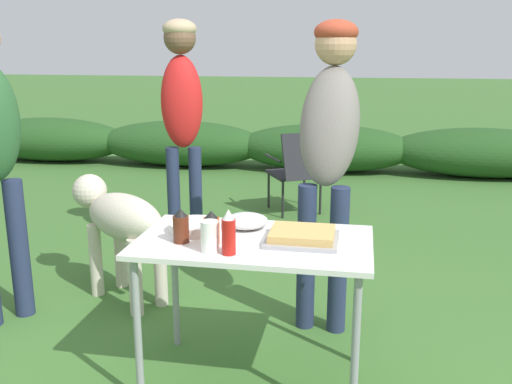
% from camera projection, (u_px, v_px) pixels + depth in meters
% --- Properties ---
extents(ground_plane, '(60.00, 60.00, 0.00)m').
position_uv_depth(ground_plane, '(254.00, 379.00, 2.86)').
color(ground_plane, '#3D6B2D').
extents(shrub_hedge, '(14.40, 0.90, 0.63)m').
position_uv_depth(shrub_hedge, '(325.00, 148.00, 7.62)').
color(shrub_hedge, '#234C1E').
rests_on(shrub_hedge, ground).
extents(folding_table, '(1.10, 0.64, 0.74)m').
position_uv_depth(folding_table, '(254.00, 255.00, 2.69)').
color(folding_table, silver).
rests_on(folding_table, ground).
extents(food_tray, '(0.33, 0.29, 0.06)m').
position_uv_depth(food_tray, '(302.00, 236.00, 2.64)').
color(food_tray, '#9E9EA3').
rests_on(food_tray, folding_table).
extents(plate_stack, '(0.26, 0.26, 0.05)m').
position_uv_depth(plate_stack, '(195.00, 227.00, 2.79)').
color(plate_stack, white).
rests_on(plate_stack, folding_table).
extents(mixing_bowl, '(0.22, 0.22, 0.07)m').
position_uv_depth(mixing_bowl, '(246.00, 221.00, 2.85)').
color(mixing_bowl, silver).
rests_on(mixing_bowl, folding_table).
extents(paper_cup_stack, '(0.08, 0.08, 0.14)m').
position_uv_depth(paper_cup_stack, '(210.00, 236.00, 2.50)').
color(paper_cup_stack, white).
rests_on(paper_cup_stack, folding_table).
extents(bbq_sauce_bottle, '(0.07, 0.07, 0.16)m').
position_uv_depth(bbq_sauce_bottle, '(181.00, 226.00, 2.62)').
color(bbq_sauce_bottle, '#562314').
rests_on(bbq_sauce_bottle, folding_table).
extents(ketchup_bottle, '(0.06, 0.06, 0.20)m').
position_uv_depth(ketchup_bottle, '(229.00, 233.00, 2.47)').
color(ketchup_bottle, red).
rests_on(ketchup_bottle, folding_table).
extents(hot_sauce_bottle, '(0.07, 0.07, 0.16)m').
position_uv_depth(hot_sauce_bottle, '(211.00, 228.00, 2.60)').
color(hot_sauce_bottle, '#CC4214').
rests_on(hot_sauce_bottle, folding_table).
extents(standing_person_in_red_jacket, '(0.38, 0.52, 1.77)m').
position_uv_depth(standing_person_in_red_jacket, '(330.00, 133.00, 3.23)').
color(standing_person_in_red_jacket, '#232D4C').
rests_on(standing_person_in_red_jacket, ground).
extents(standing_person_with_beanie, '(0.36, 0.29, 1.82)m').
position_uv_depth(standing_person_with_beanie, '(182.00, 106.00, 4.33)').
color(standing_person_with_beanie, '#232D4C').
rests_on(standing_person_with_beanie, ground).
extents(dog, '(0.95, 0.66, 0.79)m').
position_uv_depth(dog, '(119.00, 220.00, 3.68)').
color(dog, beige).
rests_on(dog, ground).
extents(camp_chair_green_behind_table, '(0.69, 0.74, 0.83)m').
position_uv_depth(camp_chair_green_behind_table, '(299.00, 168.00, 5.59)').
color(camp_chair_green_behind_table, '#232328').
rests_on(camp_chair_green_behind_table, ground).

